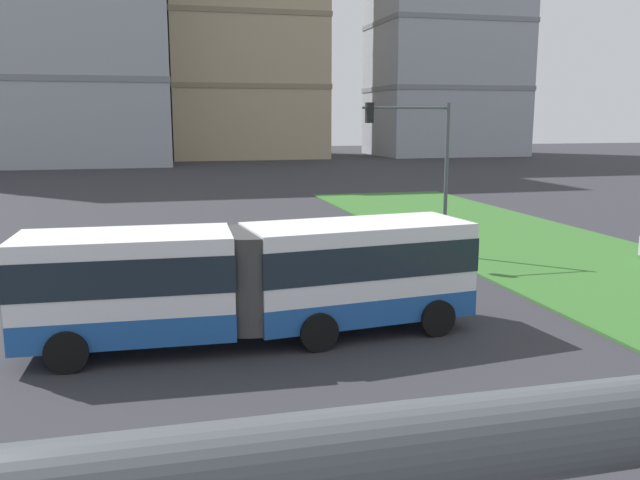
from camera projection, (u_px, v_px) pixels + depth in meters
The scene contains 3 objects.
articulated_bus at pixel (255, 279), 17.47m from camera, with size 11.97×3.26×3.00m.
traffic_light_far_right at pixel (421, 154), 27.22m from camera, with size 3.76×0.28×6.39m.
apartment_tower_eastcentre at pixel (447, 27), 101.72m from camera, with size 21.80×16.38×38.73m.
Camera 1 is at (-4.39, -3.60, 5.81)m, focal length 37.50 mm.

